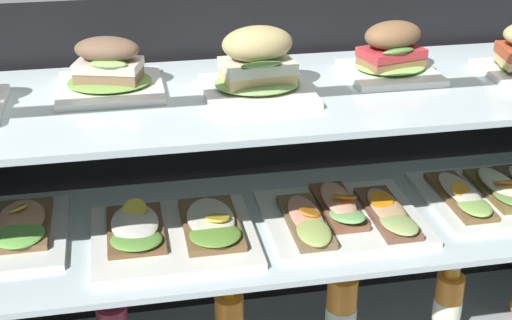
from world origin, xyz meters
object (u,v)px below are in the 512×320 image
Objects in this scene: plated_roll_sandwich_near_right_corner at (258,69)px; juice_bottle_back_center at (341,314)px; open_sandwich_tray_far_left at (344,215)px; open_sandwich_tray_center at (174,231)px; juice_bottle_back_right at (448,304)px; plated_roll_sandwich_far_right at (109,72)px; open_sandwich_tray_far_right at (498,194)px; plated_roll_sandwich_far_left at (391,55)px.

plated_roll_sandwich_near_right_corner reaches higher than juice_bottle_back_center.
open_sandwich_tray_center is at bearing 179.38° from open_sandwich_tray_far_left.
open_sandwich_tray_far_left is 1.54× the size of juice_bottle_back_right.
open_sandwich_tray_far_left is at bearing -7.77° from plated_roll_sandwich_near_right_corner.
juice_bottle_back_right is (0.73, -0.04, -0.60)m from plated_roll_sandwich_far_right.
juice_bottle_back_right is (0.26, 0.00, -0.01)m from juice_bottle_back_center.
plated_roll_sandwich_near_right_corner is at bearing -176.49° from juice_bottle_back_right.
juice_bottle_back_right is at bearing -3.46° from plated_roll_sandwich_far_right.
open_sandwich_tray_far_right is at bearing 4.80° from open_sandwich_tray_far_left.
plated_roll_sandwich_near_right_corner reaches higher than open_sandwich_tray_far_left.
open_sandwich_tray_far_right is at bearing -10.91° from plated_roll_sandwich_far_left.
juice_bottle_back_center is at bearing 176.26° from open_sandwich_tray_far_right.
juice_bottle_back_right is (0.18, -0.03, -0.61)m from plated_roll_sandwich_far_left.
plated_roll_sandwich_far_right reaches higher than open_sandwich_tray_far_right.
open_sandwich_tray_far_right reaches higher than juice_bottle_back_center.
open_sandwich_tray_far_right is at bearing -4.73° from plated_roll_sandwich_far_right.
open_sandwich_tray_far_right is at bearing 0.66° from plated_roll_sandwich_near_right_corner.
plated_roll_sandwich_far_right is 0.55m from plated_roll_sandwich_far_left.
open_sandwich_tray_center is at bearing -173.35° from plated_roll_sandwich_near_right_corner.
plated_roll_sandwich_near_right_corner is 0.36m from open_sandwich_tray_far_left.
plated_roll_sandwich_far_left is 0.33m from open_sandwich_tray_far_left.
plated_roll_sandwich_far_left is 0.55× the size of open_sandwich_tray_far_right.
plated_roll_sandwich_near_right_corner is at bearing 172.23° from open_sandwich_tray_far_left.
plated_roll_sandwich_far_right is 0.86m from open_sandwich_tray_far_right.
plated_roll_sandwich_far_right is at bearing 176.54° from juice_bottle_back_right.
plated_roll_sandwich_near_right_corner is at bearing -14.92° from plated_roll_sandwich_far_right.
plated_roll_sandwich_far_right is 0.75m from juice_bottle_back_center.
plated_roll_sandwich_far_right is 0.62× the size of open_sandwich_tray_far_right.
plated_roll_sandwich_far_right reaches higher than open_sandwich_tray_center.
plated_roll_sandwich_far_left is at bearing 36.39° from open_sandwich_tray_far_left.
open_sandwich_tray_far_right is 1.26× the size of juice_bottle_back_center.
juice_bottle_back_right is at bearing 3.51° from plated_roll_sandwich_near_right_corner.
plated_roll_sandwich_far_right is at bearing 178.12° from plated_roll_sandwich_far_left.
plated_roll_sandwich_near_right_corner is 0.79× the size of juice_bottle_back_center.
open_sandwich_tray_far_right is (0.35, 0.03, -0.00)m from open_sandwich_tray_far_left.
open_sandwich_tray_far_right is (0.25, -0.05, -0.31)m from plated_roll_sandwich_far_left.
open_sandwich_tray_far_left is 1.00× the size of open_sandwich_tray_far_right.
plated_roll_sandwich_near_right_corner is at bearing -169.02° from plated_roll_sandwich_far_left.
open_sandwich_tray_far_right is (0.80, -0.07, -0.30)m from plated_roll_sandwich_far_right.
open_sandwich_tray_center is at bearing -172.64° from juice_bottle_back_center.
juice_bottle_back_center is at bearing 64.60° from open_sandwich_tray_far_left.
plated_roll_sandwich_near_right_corner is at bearing 6.65° from open_sandwich_tray_center.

